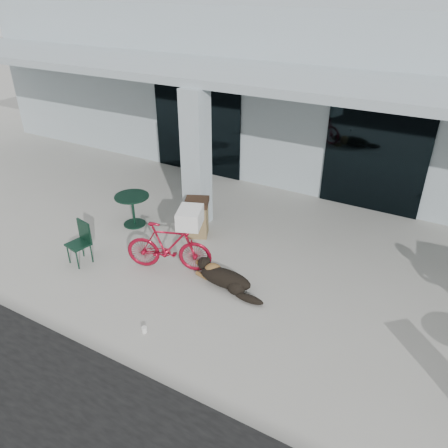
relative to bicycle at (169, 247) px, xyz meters
The scene contains 13 objects.
ground 1.16m from the bicycle, 22.53° to the right, with size 80.00×80.00×0.00m, color #A3A29A.
building 8.34m from the bicycle, 83.21° to the left, with size 22.00×7.00×4.50m, color #A2B0B7.
storefront_glass_left 5.17m from the bicycle, 116.02° to the left, with size 2.80×0.06×2.70m, color black.
storefront_glass_right 5.42m from the bicycle, 58.89° to the left, with size 2.40×0.06×2.70m, color black.
column 2.24m from the bicycle, 105.74° to the left, with size 0.50×0.50×3.12m, color #A2B0B7.
overhang 4.30m from the bicycle, 73.23° to the left, with size 22.00×2.80×0.18m, color #A2B0B7.
bicycle is the anchor object (origin of this frame).
laundry_basket 0.81m from the bicycle, 20.42° to the left, with size 0.57×0.42×0.34m, color white.
dog 1.28m from the bicycle, ahead, with size 1.21×0.40×0.40m, color black, non-canonical shape.
cup_near_dog 1.88m from the bicycle, 67.61° to the right, with size 0.09×0.09×0.11m, color white.
cafe_table_near 2.07m from the bicycle, 149.15° to the left, with size 0.79×0.79×0.74m, color #123324, non-canonical shape.
cafe_chair_near 1.84m from the bicycle, 157.08° to the right, with size 0.40×0.44×0.89m, color #123324, non-canonical shape.
trash_receptacle 1.42m from the bicycle, 99.55° to the left, with size 0.51×0.51×0.86m, color olive, non-canonical shape.
Camera 1 is at (3.49, -5.32, 5.03)m, focal length 35.00 mm.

